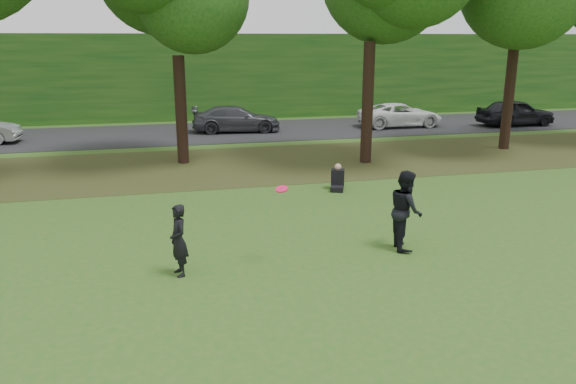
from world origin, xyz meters
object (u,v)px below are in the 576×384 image
at_px(player_left, 179,240).
at_px(player_right, 406,210).
at_px(frisbee, 282,189).
at_px(seated_person, 338,180).

xyz_separation_m(player_left, player_right, (5.17, 0.33, 0.17)).
distance_m(player_left, player_right, 5.19).
relative_size(frisbee, seated_person, 0.41).
distance_m(player_left, seated_person, 7.85).
bearing_deg(seated_person, player_right, -70.50).
bearing_deg(frisbee, seated_person, 60.74).
height_order(frisbee, seated_person, frisbee).
bearing_deg(player_right, player_left, 104.79).
height_order(player_right, frisbee, player_right).
xyz_separation_m(player_left, frisbee, (2.19, 0.09, 0.93)).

